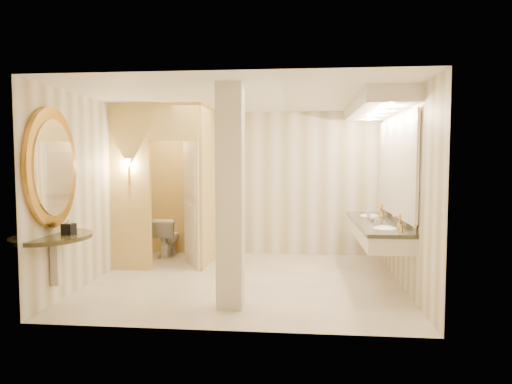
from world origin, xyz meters
TOP-DOWN VIEW (x-y plane):
  - floor at (0.00, 0.00)m, footprint 4.50×4.50m
  - ceiling at (0.00, 0.00)m, footprint 4.50×4.50m
  - wall_back at (0.00, 2.00)m, footprint 4.50×0.02m
  - wall_front at (0.00, -2.00)m, footprint 4.50×0.02m
  - wall_left at (-2.25, 0.00)m, footprint 0.02×4.00m
  - wall_right at (2.25, 0.00)m, footprint 0.02×4.00m
  - toilet_closet at (-1.13, 0.97)m, footprint 1.50×1.55m
  - wall_sconce at (-1.93, 0.43)m, footprint 0.14×0.14m
  - vanity at (1.98, 0.32)m, footprint 0.75×2.71m
  - console_shelf at (-2.21, -1.35)m, footprint 1.13×1.13m
  - pillar at (-0.03, -1.22)m, footprint 0.31×0.31m
  - tissue_box at (-2.04, -1.29)m, footprint 0.15×0.15m
  - toilet at (-1.66, 1.61)m, footprint 0.41×0.71m
  - soap_bottle_a at (1.90, -0.05)m, footprint 0.07×0.07m
  - soap_bottle_b at (1.90, 0.38)m, footprint 0.10×0.10m
  - soap_bottle_c at (1.88, 0.63)m, footprint 0.08×0.08m

SIDE VIEW (x-z plane):
  - floor at x=0.00m, z-range 0.00..0.00m
  - toilet at x=-1.66m, z-range 0.00..0.72m
  - soap_bottle_b at x=1.90m, z-range 0.88..0.99m
  - soap_bottle_a at x=1.90m, z-range 0.88..1.00m
  - tissue_box at x=-2.04m, z-range 0.88..1.01m
  - soap_bottle_c at x=1.88m, z-range 0.88..1.06m
  - wall_back at x=0.00m, z-range 0.00..2.70m
  - wall_front at x=0.00m, z-range 0.00..2.70m
  - wall_left at x=-2.25m, z-range 0.00..2.70m
  - wall_right at x=2.25m, z-range 0.00..2.70m
  - pillar at x=-0.03m, z-range 0.00..2.70m
  - console_shelf at x=-2.21m, z-range 0.34..2.36m
  - toilet_closet at x=-1.13m, z-range 0.04..2.74m
  - vanity at x=1.98m, z-range 0.58..2.67m
  - wall_sconce at x=-1.93m, z-range 1.52..1.94m
  - ceiling at x=0.00m, z-range 2.70..2.70m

